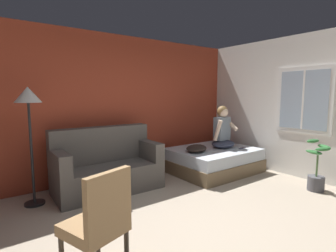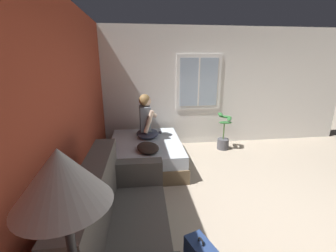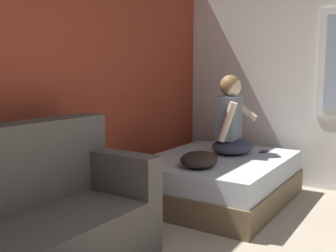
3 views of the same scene
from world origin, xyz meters
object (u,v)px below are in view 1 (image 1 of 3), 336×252
object	(u,v)px
side_chair	(99,221)
throw_pillow	(196,148)
person_seated	(223,131)
backpack	(110,196)
couch	(107,167)
bed	(213,160)
floor_lamp	(29,106)
cell_phone	(242,148)
potted_plant	(317,173)

from	to	relation	value
side_chair	throw_pillow	world-z (taller)	side_chair
person_seated	backpack	world-z (taller)	person_seated
couch	backpack	bearing A→B (deg)	-110.21
bed	floor_lamp	xyz separation A→B (m)	(-3.29, 0.39, 1.19)
backpack	cell_phone	size ratio (longest dim) A/B	3.18
bed	person_seated	xyz separation A→B (m)	(0.24, -0.03, 0.60)
couch	person_seated	size ratio (longest dim) A/B	1.96
bed	cell_phone	xyz separation A→B (m)	(0.51, -0.33, 0.25)
couch	side_chair	world-z (taller)	couch
floor_lamp	bed	bearing A→B (deg)	-6.72
person_seated	throw_pillow	xyz separation A→B (m)	(-0.73, 0.01, -0.29)
potted_plant	backpack	bearing A→B (deg)	155.78
potted_plant	person_seated	bearing A→B (deg)	100.90
bed	backpack	bearing A→B (deg)	-170.37
bed	side_chair	size ratio (longest dim) A/B	1.74
throw_pillow	floor_lamp	bearing A→B (deg)	171.64
side_chair	potted_plant	xyz separation A→B (m)	(3.69, -0.13, -0.23)
couch	backpack	world-z (taller)	couch
person_seated	potted_plant	bearing A→B (deg)	-79.10
cell_phone	couch	bearing A→B (deg)	-99.76
backpack	potted_plant	xyz separation A→B (m)	(3.04, -1.37, 0.11)
couch	cell_phone	size ratio (longest dim) A/B	11.92
cell_phone	throw_pillow	bearing A→B (deg)	-103.05
floor_lamp	potted_plant	xyz separation A→B (m)	(3.87, -2.18, -1.13)
floor_lamp	potted_plant	distance (m)	4.58
cell_phone	person_seated	bearing A→B (deg)	-133.67
couch	throw_pillow	bearing A→B (deg)	-11.58
potted_plant	cell_phone	bearing A→B (deg)	92.66
side_chair	couch	bearing A→B (deg)	65.03
bed	floor_lamp	bearing A→B (deg)	173.28
couch	person_seated	distance (m)	2.50
couch	side_chair	bearing A→B (deg)	-114.97
cell_phone	potted_plant	distance (m)	1.47
person_seated	floor_lamp	world-z (taller)	floor_lamp
couch	backpack	xyz separation A→B (m)	(-0.27, -0.74, -0.20)
person_seated	cell_phone	distance (m)	0.53
throw_pillow	cell_phone	bearing A→B (deg)	-16.86
throw_pillow	side_chair	bearing A→B (deg)	-148.10
couch	floor_lamp	bearing A→B (deg)	176.74
person_seated	side_chair	bearing A→B (deg)	-154.13
throw_pillow	cell_phone	world-z (taller)	throw_pillow
backpack	throw_pillow	bearing A→B (deg)	11.29
bed	potted_plant	bearing A→B (deg)	-72.07
bed	backpack	world-z (taller)	bed
couch	throw_pillow	size ratio (longest dim) A/B	3.58
person_seated	potted_plant	xyz separation A→B (m)	(0.34, -1.76, -0.53)
couch	person_seated	bearing A→B (deg)	-8.36
throw_pillow	potted_plant	distance (m)	2.08
couch	potted_plant	size ratio (longest dim) A/B	2.02
bed	potted_plant	xyz separation A→B (m)	(0.58, -1.79, 0.07)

